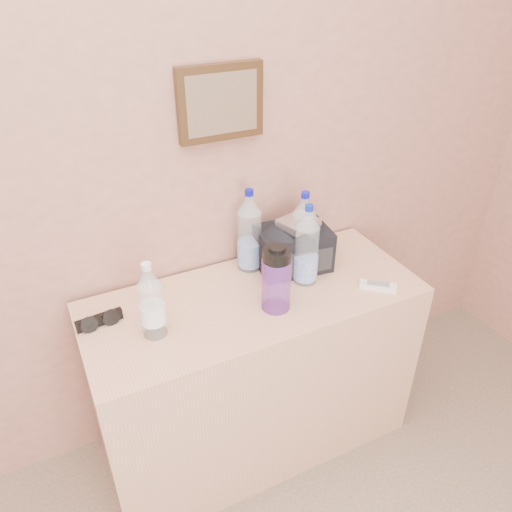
{
  "coord_description": "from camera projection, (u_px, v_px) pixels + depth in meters",
  "views": [
    {
      "loc": [
        -0.14,
        0.43,
        1.86
      ],
      "look_at": [
        0.49,
        1.71,
        0.95
      ],
      "focal_mm": 35.0,
      "sensor_mm": 36.0,
      "label": 1
    }
  ],
  "objects": [
    {
      "name": "picture_frame",
      "position": [
        221.0,
        103.0,
        1.65
      ],
      "size": [
        0.3,
        0.03,
        0.25
      ],
      "primitive_type": null,
      "color": "#382311",
      "rests_on": "room_shell"
    },
    {
      "name": "dresser",
      "position": [
        255.0,
        372.0,
        2.01
      ],
      "size": [
        1.23,
        0.51,
        0.77
      ],
      "primitive_type": "cube",
      "color": "tan",
      "rests_on": "ground"
    },
    {
      "name": "pet_large_b",
      "position": [
        249.0,
        235.0,
        1.88
      ],
      "size": [
        0.09,
        0.09,
        0.33
      ],
      "rotation": [
        0.0,
        0.0,
        0.19
      ],
      "color": "white",
      "rests_on": "dresser"
    },
    {
      "name": "pet_large_c",
      "position": [
        303.0,
        236.0,
        1.88
      ],
      "size": [
        0.09,
        0.09,
        0.32
      ],
      "rotation": [
        0.0,
        0.0,
        0.24
      ],
      "color": "white",
      "rests_on": "dresser"
    },
    {
      "name": "pet_large_d",
      "position": [
        307.0,
        249.0,
        1.81
      ],
      "size": [
        0.09,
        0.09,
        0.32
      ],
      "rotation": [
        0.0,
        0.0,
        -0.22
      ],
      "color": "silver",
      "rests_on": "dresser"
    },
    {
      "name": "pet_small",
      "position": [
        152.0,
        304.0,
        1.57
      ],
      "size": [
        0.08,
        0.08,
        0.27
      ],
      "rotation": [
        0.0,
        0.0,
        -0.07
      ],
      "color": "silver",
      "rests_on": "dresser"
    },
    {
      "name": "nalgene_bottle",
      "position": [
        276.0,
        279.0,
        1.68
      ],
      "size": [
        0.1,
        0.1,
        0.25
      ],
      "rotation": [
        0.0,
        0.0,
        -0.4
      ],
      "color": "purple",
      "rests_on": "dresser"
    },
    {
      "name": "sunglasses",
      "position": [
        99.0,
        320.0,
        1.66
      ],
      "size": [
        0.16,
        0.07,
        0.04
      ],
      "primitive_type": null,
      "rotation": [
        0.0,
        0.0,
        0.09
      ],
      "color": "black",
      "rests_on": "dresser"
    },
    {
      "name": "ac_remote",
      "position": [
        378.0,
        286.0,
        1.84
      ],
      "size": [
        0.13,
        0.12,
        0.02
      ],
      "primitive_type": "cube",
      "rotation": [
        0.0,
        0.0,
        -0.71
      ],
      "color": "silver",
      "rests_on": "dresser"
    },
    {
      "name": "toiletry_bag",
      "position": [
        293.0,
        246.0,
        1.92
      ],
      "size": [
        0.29,
        0.23,
        0.18
      ],
      "primitive_type": null,
      "rotation": [
        0.0,
        0.0,
        -0.12
      ],
      "color": "black",
      "rests_on": "dresser"
    },
    {
      "name": "foil_packet",
      "position": [
        298.0,
        223.0,
        1.85
      ],
      "size": [
        0.16,
        0.14,
        0.03
      ],
      "primitive_type": "cube",
      "rotation": [
        0.0,
        0.0,
        0.26
      ],
      "color": "silver",
      "rests_on": "toiletry_bag"
    }
  ]
}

